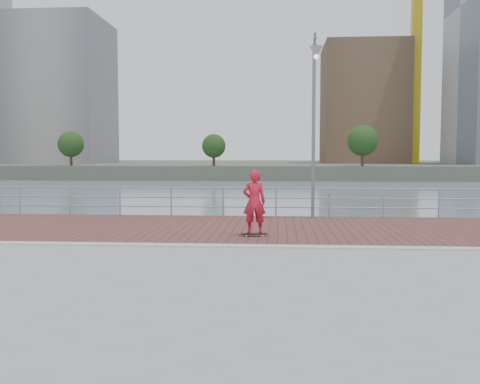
{
  "coord_description": "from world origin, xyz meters",
  "views": [
    {
      "loc": [
        1.15,
        -13.64,
        2.4
      ],
      "look_at": [
        0.0,
        2.0,
        1.3
      ],
      "focal_mm": 40.0,
      "sensor_mm": 36.0,
      "label": 1
    }
  ],
  "objects": [
    {
      "name": "seawall",
      "position": [
        0.0,
        -5.0,
        -1.0
      ],
      "size": [
        40.0,
        24.0,
        2.0
      ],
      "primitive_type": "cube",
      "color": "gray",
      "rests_on": "ground"
    },
    {
      "name": "curb",
      "position": [
        0.0,
        0.0,
        0.03
      ],
      "size": [
        40.0,
        0.4,
        0.06
      ],
      "primitive_type": "cube",
      "color": "#B7B5AD",
      "rests_on": "seawall"
    },
    {
      "name": "skateboarder",
      "position": [
        0.43,
        1.8,
        1.03
      ],
      "size": [
        0.73,
        0.54,
        1.84
      ],
      "primitive_type": "imported",
      "rotation": [
        0.0,
        0.0,
        3.29
      ],
      "color": "red",
      "rests_on": "skateboard"
    },
    {
      "name": "guardrail",
      "position": [
        0.0,
        7.0,
        0.69
      ],
      "size": [
        39.06,
        0.06,
        1.13
      ],
      "color": "#8C9EA8",
      "rests_on": "brick_lane"
    },
    {
      "name": "tower_crane",
      "position": [
        27.36,
        104.0,
        33.5
      ],
      "size": [
        47.0,
        2.0,
        50.7
      ],
      "color": "gold",
      "rests_on": "far_shore"
    },
    {
      "name": "brick_lane",
      "position": [
        0.0,
        3.6,
        0.01
      ],
      "size": [
        40.0,
        6.8,
        0.02
      ],
      "primitive_type": "cube",
      "color": "brown",
      "rests_on": "seawall"
    },
    {
      "name": "skyline",
      "position": [
        30.62,
        104.47,
        25.85
      ],
      "size": [
        233.0,
        41.0,
        69.34
      ],
      "color": "#ADA38E",
      "rests_on": "far_shore"
    },
    {
      "name": "shoreline_trees",
      "position": [
        18.7,
        77.0,
        4.33
      ],
      "size": [
        169.63,
        5.12,
        6.82
      ],
      "color": "#473323",
      "rests_on": "far_shore"
    },
    {
      "name": "far_shore",
      "position": [
        0.0,
        122.5,
        -0.75
      ],
      "size": [
        320.0,
        95.0,
        2.5
      ],
      "primitive_type": "cube",
      "color": "#4C5142",
      "rests_on": "ground"
    },
    {
      "name": "skateboard",
      "position": [
        0.43,
        1.8,
        0.09
      ],
      "size": [
        0.77,
        0.3,
        0.09
      ],
      "rotation": [
        0.0,
        0.0,
        0.15
      ],
      "color": "black",
      "rests_on": "brick_lane"
    },
    {
      "name": "water",
      "position": [
        0.0,
        0.0,
        -2.0
      ],
      "size": [
        400.0,
        400.0,
        0.0
      ],
      "primitive_type": "plane",
      "color": "slate",
      "rests_on": "ground"
    },
    {
      "name": "street_lamp",
      "position": [
        2.41,
        6.02,
        4.62
      ],
      "size": [
        0.47,
        1.38,
        6.5
      ],
      "color": "slate",
      "rests_on": "brick_lane"
    }
  ]
}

